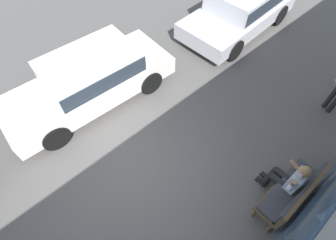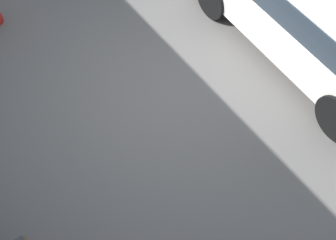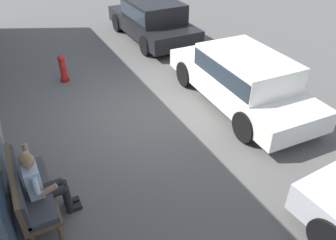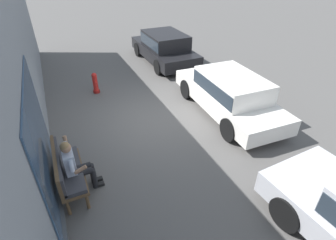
% 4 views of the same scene
% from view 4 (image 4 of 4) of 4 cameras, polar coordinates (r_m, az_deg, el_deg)
% --- Properties ---
extents(ground_plane, '(60.00, 60.00, 0.00)m').
position_cam_4_polar(ground_plane, '(8.62, -2.91, 0.12)').
color(ground_plane, '#565451').
extents(building_facade, '(18.00, 0.51, 4.56)m').
position_cam_4_polar(building_facade, '(7.21, -29.69, 9.27)').
color(building_facade, gray).
rests_on(building_facade, ground_plane).
extents(bench, '(1.62, 0.55, 1.04)m').
position_cam_4_polar(bench, '(6.29, -21.44, -9.92)').
color(bench, brown).
rests_on(bench, ground_plane).
extents(person_on_phone, '(0.73, 0.74, 1.37)m').
position_cam_4_polar(person_on_phone, '(6.12, -19.49, -9.17)').
color(person_on_phone, black).
rests_on(person_on_phone, ground_plane).
extents(parked_car_mid, '(4.65, 2.00, 1.39)m').
position_cam_4_polar(parked_car_mid, '(8.85, 13.24, 5.93)').
color(parked_car_mid, white).
rests_on(parked_car_mid, ground_plane).
extents(parked_car_far, '(4.46, 1.97, 1.45)m').
position_cam_4_polar(parked_car_far, '(13.16, -0.79, 15.74)').
color(parked_car_far, black).
rests_on(parked_car_far, ground_plane).
extents(fire_hydrant, '(0.38, 0.26, 0.81)m').
position_cam_4_polar(fire_hydrant, '(10.54, -15.55, 7.73)').
color(fire_hydrant, maroon).
rests_on(fire_hydrant, ground_plane).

